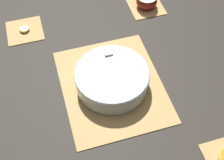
{
  "coord_description": "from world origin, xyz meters",
  "views": [
    {
      "loc": [
        0.61,
        -0.18,
        0.88
      ],
      "look_at": [
        0.0,
        0.0,
        0.03
      ],
      "focal_mm": 50.0,
      "sensor_mm": 36.0,
      "label": 1
    }
  ],
  "objects": [
    {
      "name": "apple_half",
      "position": [
        -0.36,
        0.26,
        0.03
      ],
      "size": [
        0.09,
        0.09,
        0.05
      ],
      "color": "#B72D23",
      "rests_on": "coaster_mat_far_left"
    },
    {
      "name": "ground_plane",
      "position": [
        0.0,
        0.0,
        0.0
      ],
      "size": [
        6.0,
        6.0,
        0.0
      ],
      "primitive_type": "plane",
      "color": "#2D2823"
    },
    {
      "name": "coaster_mat_near_left",
      "position": [
        -0.36,
        -0.26,
        0.0
      ],
      "size": [
        0.14,
        0.14,
        0.01
      ],
      "color": "tan",
      "rests_on": "ground_plane"
    },
    {
      "name": "banana_coin_single",
      "position": [
        -0.36,
        -0.26,
        0.01
      ],
      "size": [
        0.04,
        0.04,
        0.01
      ],
      "color": "#F7EFC6",
      "rests_on": "coaster_mat_near_left"
    },
    {
      "name": "bamboo_mat_center",
      "position": [
        0.0,
        0.0,
        0.0
      ],
      "size": [
        0.41,
        0.34,
        0.01
      ],
      "color": "tan",
      "rests_on": "ground_plane"
    },
    {
      "name": "fruit_salad_bowl",
      "position": [
        0.0,
        -0.0,
        0.05
      ],
      "size": [
        0.25,
        0.25,
        0.08
      ],
      "color": "silver",
      "rests_on": "bamboo_mat_center"
    },
    {
      "name": "coaster_mat_far_left",
      "position": [
        -0.36,
        0.26,
        0.0
      ],
      "size": [
        0.14,
        0.14,
        0.01
      ],
      "color": "tan",
      "rests_on": "ground_plane"
    }
  ]
}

